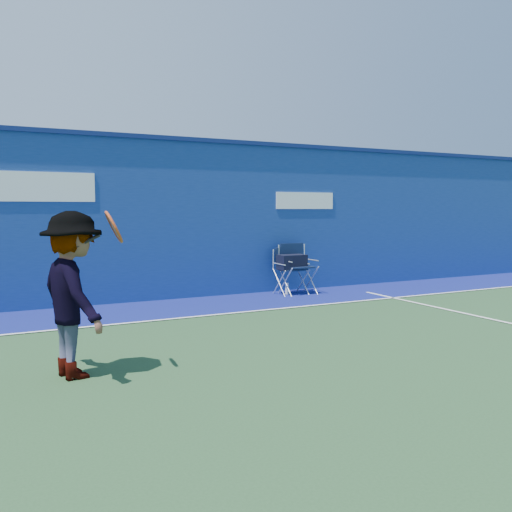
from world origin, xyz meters
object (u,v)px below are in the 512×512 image
directors_chair_right (298,278)px  directors_chair_left (291,275)px  water_bottle (287,289)px  tennis_player (73,294)px

directors_chair_right → directors_chair_left: bearing=165.8°
water_bottle → tennis_player: 5.94m
directors_chair_right → tennis_player: tennis_player is taller
directors_chair_left → tennis_player: bearing=-142.3°
directors_chair_right → tennis_player: 6.10m
directors_chair_left → tennis_player: tennis_player is taller
water_bottle → directors_chair_right: bearing=-5.7°
directors_chair_right → water_bottle: size_ratio=4.19×
directors_chair_left → water_bottle: (-0.10, -0.01, -0.28)m
tennis_player → directors_chair_left: bearing=37.7°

